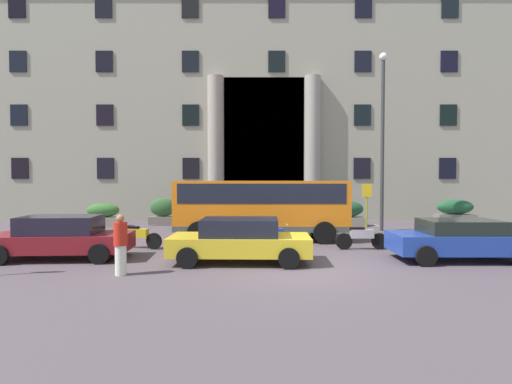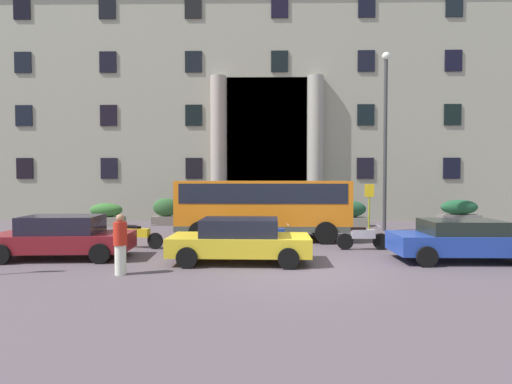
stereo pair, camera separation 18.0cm
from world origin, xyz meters
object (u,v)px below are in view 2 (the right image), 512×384
at_px(parked_coupe_end, 63,237).
at_px(motorcycle_near_kerb, 137,236).
at_px(hedge_planter_entrance_right, 106,215).
at_px(parked_compact_extra, 240,240).
at_px(hedge_planter_entrance_left, 349,214).
at_px(motorcycle_far_end, 271,236).
at_px(scooter_by_planter, 362,237).
at_px(bus_stop_sign, 369,203).
at_px(lamppost_plaza_centre, 385,129).
at_px(hedge_planter_west, 459,214).
at_px(orange_minibus, 263,204).
at_px(parked_sedan_second, 462,240).
at_px(hedge_planter_far_west, 263,212).
at_px(pedestrian_woman_dark_dress, 120,244).
at_px(hedge_planter_east, 166,212).

xyz_separation_m(parked_coupe_end, motorcycle_near_kerb, (1.79, 2.00, -0.25)).
relative_size(hedge_planter_entrance_right, parked_compact_extra, 0.43).
relative_size(hedge_planter_entrance_left, parked_compact_extra, 0.45).
bearing_deg(motorcycle_far_end, hedge_planter_entrance_right, 139.54).
distance_m(parked_compact_extra, scooter_by_planter, 4.91).
xyz_separation_m(hedge_planter_entrance_right, scooter_by_planter, (12.24, -7.16, -0.16)).
height_order(bus_stop_sign, lamppost_plaza_centre, lamppost_plaza_centre).
bearing_deg(scooter_by_planter, motorcycle_far_end, 174.58).
height_order(parked_coupe_end, scooter_by_planter, parked_coupe_end).
bearing_deg(hedge_planter_west, hedge_planter_entrance_right, -179.60).
bearing_deg(orange_minibus, motorcycle_far_end, -81.44).
bearing_deg(lamppost_plaza_centre, parked_compact_extra, -131.78).
relative_size(parked_sedan_second, scooter_by_planter, 2.23).
xyz_separation_m(hedge_planter_far_west, motorcycle_far_end, (0.25, -7.35, -0.28)).
distance_m(hedge_planter_west, hedge_planter_entrance_right, 19.37).
bearing_deg(orange_minibus, bus_stop_sign, 21.11).
bearing_deg(hedge_planter_west, motorcycle_far_end, -146.18).
bearing_deg(hedge_planter_entrance_left, orange_minibus, -134.12).
relative_size(bus_stop_sign, pedestrian_woman_dark_dress, 1.43).
height_order(pedestrian_woman_dark_dress, lamppost_plaza_centre, lamppost_plaza_centre).
bearing_deg(bus_stop_sign, hedge_planter_entrance_left, 95.75).
bearing_deg(scooter_by_planter, hedge_planter_east, 139.32).
bearing_deg(orange_minibus, pedestrian_woman_dark_dress, -120.62).
bearing_deg(hedge_planter_far_west, pedestrian_woman_dark_dress, -108.76).
xyz_separation_m(orange_minibus, hedge_planter_entrance_left, (4.72, 4.86, -0.84)).
bearing_deg(hedge_planter_far_west, parked_sedan_second, -57.19).
xyz_separation_m(scooter_by_planter, lamppost_plaza_centre, (2.46, 5.35, 4.62)).
bearing_deg(parked_coupe_end, motorcycle_far_end, 13.24).
xyz_separation_m(hedge_planter_entrance_left, parked_sedan_second, (1.52, -9.29, -0.00)).
relative_size(hedge_planter_west, hedge_planter_far_west, 0.97).
xyz_separation_m(orange_minibus, motorcycle_near_kerb, (-4.75, -2.20, -1.06)).
bearing_deg(hedge_planter_west, hedge_planter_east, 178.55).
distance_m(hedge_planter_far_west, motorcycle_near_kerb, 8.82).
bearing_deg(lamppost_plaza_centre, hedge_planter_entrance_right, 172.98).
distance_m(hedge_planter_far_west, parked_coupe_end, 11.47).
xyz_separation_m(orange_minibus, pedestrian_woman_dark_dress, (-3.89, -6.35, -0.70)).
distance_m(orange_minibus, hedge_planter_west, 11.81).
bearing_deg(parked_compact_extra, hedge_planter_far_west, 86.96).
height_order(hedge_planter_entrance_right, scooter_by_planter, hedge_planter_entrance_right).
bearing_deg(hedge_planter_west, hedge_planter_entrance_left, 179.90).
xyz_separation_m(bus_stop_sign, motorcycle_near_kerb, (-9.78, -4.05, -1.01)).
bearing_deg(bus_stop_sign, parked_coupe_end, -152.39).
xyz_separation_m(hedge_planter_west, parked_compact_extra, (-11.48, -9.57, -0.00)).
xyz_separation_m(hedge_planter_entrance_left, parked_compact_extra, (-5.46, -9.58, 0.02)).
height_order(parked_compact_extra, pedestrian_woman_dark_dress, pedestrian_woman_dark_dress).
distance_m(hedge_planter_east, lamppost_plaza_centre, 12.55).
distance_m(hedge_planter_east, pedestrian_woman_dark_dress, 11.72).
xyz_separation_m(hedge_planter_entrance_left, hedge_planter_entrance_right, (-13.35, -0.14, -0.07)).
relative_size(orange_minibus, parked_compact_extra, 1.66).
bearing_deg(hedge_planter_entrance_right, motorcycle_far_end, -37.60).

